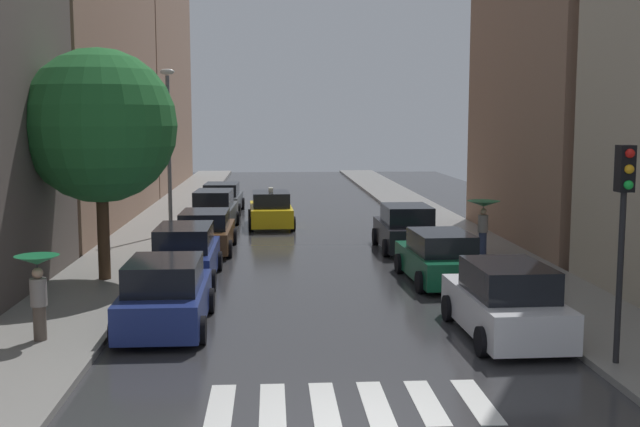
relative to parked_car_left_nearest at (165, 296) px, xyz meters
name	(u,v)px	position (x,y,z in m)	size (l,w,h in m)	color
ground_plane	(300,226)	(3.86, 17.55, -0.81)	(28.00, 72.00, 0.04)	#343436
sidewalk_left	(159,225)	(-2.64, 17.55, -0.71)	(3.00, 72.00, 0.15)	gray
sidewalk_right	(439,223)	(10.36, 17.55, -0.71)	(3.00, 72.00, 0.15)	gray
crosswalk_stripes	(350,404)	(3.86, -5.14, -0.78)	(4.95, 2.20, 0.01)	silver
building_left_mid	(60,54)	(-7.14, 18.81, 7.08)	(6.00, 19.07, 15.74)	#8C6B56
building_left_far	(133,40)	(-7.14, 38.51, 9.63)	(6.00, 19.53, 20.83)	#8C6B56
building_right_mid	(582,85)	(14.86, 12.30, 5.48)	(6.00, 12.10, 12.54)	#8C6B56
parked_car_left_nearest	(165,296)	(0.00, 0.00, 0.00)	(2.11, 4.26, 1.69)	navy
parked_car_left_second	(185,255)	(-0.12, 5.42, 0.02)	(2.04, 4.61, 1.74)	navy
parked_car_left_third	(205,232)	(0.04, 10.81, -0.06)	(2.19, 4.53, 1.53)	brown
parked_car_left_fourth	(214,211)	(-0.04, 16.47, 0.04)	(2.13, 4.54, 1.78)	#474C51
parked_car_left_fifth	(222,199)	(-0.08, 22.75, -0.05)	(2.25, 4.46, 1.57)	#474C51
parked_car_right_nearest	(505,303)	(7.80, -1.19, 0.01)	(2.14, 4.39, 1.72)	silver
parked_car_right_second	(440,258)	(7.59, 4.77, -0.05)	(2.21, 4.42, 1.57)	#0C4C2D
parked_car_right_third	(406,229)	(7.57, 10.56, 0.01)	(2.14, 4.23, 1.72)	black
taxi_midroad	(271,210)	(2.49, 17.30, -0.02)	(2.19, 4.45, 1.81)	yellow
pedestrian_foreground	(38,280)	(-2.54, -1.29, 0.70)	(0.95, 0.95, 1.87)	brown
pedestrian_near_tree	(483,213)	(10.02, 8.76, 0.82)	(1.17, 1.17, 1.90)	navy
street_tree_left	(100,126)	(-2.52, 5.22, 3.94)	(4.55, 4.55, 6.87)	#513823
traffic_light_right_corner	(624,206)	(9.31, -3.64, 2.50)	(0.30, 0.42, 4.30)	black
lamp_post_left	(169,140)	(-1.69, 14.31, 3.30)	(0.60, 0.28, 6.81)	#595B60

